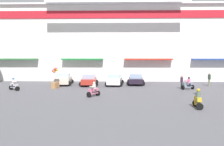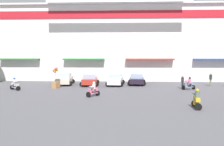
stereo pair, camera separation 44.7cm
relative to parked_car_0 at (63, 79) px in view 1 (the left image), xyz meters
The scene contains 13 objects.
ground_plane 14.62m from the parked_car_0, 60.90° to the right, with size 128.00×128.00×0.00m, color #59585F.
colonial_building 15.20m from the parked_car_0, 56.45° to the left, with size 39.11×17.82×20.95m.
parked_car_0 is the anchor object (origin of this frame).
parked_car_1 3.49m from the parked_car_0, ahead, with size 2.63×4.45×1.44m.
parked_car_2 6.84m from the parked_car_0, ahead, with size 2.50×4.51×1.45m.
parked_car_3 9.67m from the parked_car_0, ahead, with size 2.55×4.08×1.47m.
scooter_rider_0 10.31m from the parked_car_0, 61.14° to the right, with size 1.26×1.38×1.44m.
scooter_rider_1 19.32m from the parked_car_0, 46.15° to the right, with size 0.64×1.47×1.52m.
scooter_rider_2 6.85m from the parked_car_0, 130.40° to the right, with size 1.48×1.32×1.45m.
scooter_rider_3 15.91m from the parked_car_0, 14.41° to the right, with size 1.51×0.94×1.48m.
pedestrian_0 15.19m from the parked_car_0, 12.92° to the right, with size 0.38×0.38×1.61m.
pedestrian_1 18.95m from the parked_car_0, ahead, with size 0.45×0.45×1.72m.
balloon_vendor_cart 3.46m from the parked_car_0, 93.65° to the right, with size 0.86×1.05×2.51m.
Camera 1 is at (0.36, -6.73, 4.08)m, focal length 39.55 mm.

